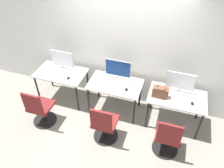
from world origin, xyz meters
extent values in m
plane|color=gray|center=(0.00, 0.00, 0.00)|extent=(20.00, 20.00, 0.00)
cube|color=silver|center=(0.00, 0.79, 1.40)|extent=(12.00, 0.05, 2.80)
cube|color=#BCB7AD|center=(-1.25, 0.33, 0.71)|extent=(1.08, 0.66, 0.02)
cylinder|color=black|center=(-1.74, 0.05, 0.35)|extent=(0.04, 0.04, 0.70)
cylinder|color=black|center=(-0.75, 0.05, 0.35)|extent=(0.04, 0.04, 0.70)
cylinder|color=black|center=(-1.74, 0.61, 0.35)|extent=(0.04, 0.04, 0.70)
cylinder|color=black|center=(-0.75, 0.61, 0.35)|extent=(0.04, 0.04, 0.70)
cylinder|color=#B2B2B7|center=(-1.25, 0.48, 0.73)|extent=(0.16, 0.16, 0.01)
cylinder|color=#B2B2B7|center=(-1.25, 0.48, 0.78)|extent=(0.04, 0.04, 0.07)
cube|color=#B2B2B7|center=(-1.25, 0.49, 0.98)|extent=(0.53, 0.01, 0.37)
cube|color=silver|center=(-1.25, 0.48, 0.98)|extent=(0.51, 0.01, 0.34)
cube|color=silver|center=(-1.25, 0.21, 0.74)|extent=(0.37, 0.15, 0.02)
ellipsoid|color=black|center=(-0.98, 0.19, 0.74)|extent=(0.06, 0.09, 0.03)
cylinder|color=black|center=(-1.30, -0.46, 0.01)|extent=(0.48, 0.48, 0.03)
cylinder|color=black|center=(-1.30, -0.46, 0.22)|extent=(0.04, 0.04, 0.39)
cube|color=maroon|center=(-1.30, -0.46, 0.44)|extent=(0.44, 0.44, 0.05)
cube|color=maroon|center=(-1.30, -0.66, 0.69)|extent=(0.40, 0.04, 0.44)
cube|color=#BCB7AD|center=(0.00, 0.33, 0.71)|extent=(1.08, 0.66, 0.02)
cylinder|color=black|center=(-0.49, 0.05, 0.35)|extent=(0.04, 0.04, 0.70)
cylinder|color=black|center=(0.49, 0.05, 0.35)|extent=(0.04, 0.04, 0.70)
cylinder|color=black|center=(-0.49, 0.61, 0.35)|extent=(0.04, 0.04, 0.70)
cylinder|color=black|center=(0.49, 0.61, 0.35)|extent=(0.04, 0.04, 0.70)
cylinder|color=#B2B2B7|center=(0.00, 0.52, 0.73)|extent=(0.16, 0.16, 0.01)
cylinder|color=#B2B2B7|center=(0.00, 0.52, 0.78)|extent=(0.04, 0.04, 0.07)
cube|color=#B2B2B7|center=(0.00, 0.52, 0.98)|extent=(0.53, 0.01, 0.37)
cube|color=navy|center=(0.00, 0.51, 0.98)|extent=(0.51, 0.01, 0.34)
cube|color=silver|center=(0.00, 0.19, 0.74)|extent=(0.37, 0.15, 0.02)
ellipsoid|color=black|center=(0.27, 0.21, 0.74)|extent=(0.06, 0.09, 0.03)
cylinder|color=black|center=(0.06, -0.44, 0.01)|extent=(0.48, 0.48, 0.03)
cylinder|color=black|center=(0.06, -0.44, 0.22)|extent=(0.04, 0.04, 0.39)
cube|color=maroon|center=(0.06, -0.44, 0.44)|extent=(0.44, 0.44, 0.05)
cube|color=maroon|center=(0.06, -0.64, 0.69)|extent=(0.40, 0.04, 0.44)
cube|color=#BCB7AD|center=(1.25, 0.33, 0.71)|extent=(1.08, 0.66, 0.02)
cylinder|color=black|center=(0.75, 0.05, 0.35)|extent=(0.04, 0.04, 0.70)
cylinder|color=black|center=(1.74, 0.05, 0.35)|extent=(0.04, 0.04, 0.70)
cylinder|color=black|center=(0.75, 0.61, 0.35)|extent=(0.04, 0.04, 0.70)
cylinder|color=black|center=(1.74, 0.61, 0.35)|extent=(0.04, 0.04, 0.70)
cylinder|color=#B2B2B7|center=(1.25, 0.49, 0.73)|extent=(0.16, 0.16, 0.01)
cylinder|color=#B2B2B7|center=(1.25, 0.49, 0.78)|extent=(0.04, 0.04, 0.07)
cube|color=#B2B2B7|center=(1.25, 0.50, 0.98)|extent=(0.53, 0.01, 0.37)
cube|color=silver|center=(1.25, 0.49, 0.98)|extent=(0.51, 0.01, 0.34)
cube|color=silver|center=(1.25, 0.19, 0.74)|extent=(0.37, 0.15, 0.02)
ellipsoid|color=black|center=(1.52, 0.22, 0.74)|extent=(0.06, 0.09, 0.03)
cylinder|color=black|center=(1.21, -0.36, 0.01)|extent=(0.48, 0.48, 0.03)
cylinder|color=black|center=(1.21, -0.36, 0.22)|extent=(0.04, 0.04, 0.39)
cube|color=maroon|center=(1.21, -0.36, 0.44)|extent=(0.44, 0.44, 0.05)
cube|color=maroon|center=(1.21, -0.57, 0.69)|extent=(0.40, 0.04, 0.44)
cube|color=brown|center=(0.92, 0.23, 0.84)|extent=(0.30, 0.14, 0.22)
torus|color=brown|center=(0.92, 0.23, 0.97)|extent=(0.18, 0.18, 0.01)
camera|label=1|loc=(1.01, -2.95, 3.55)|focal=35.00mm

